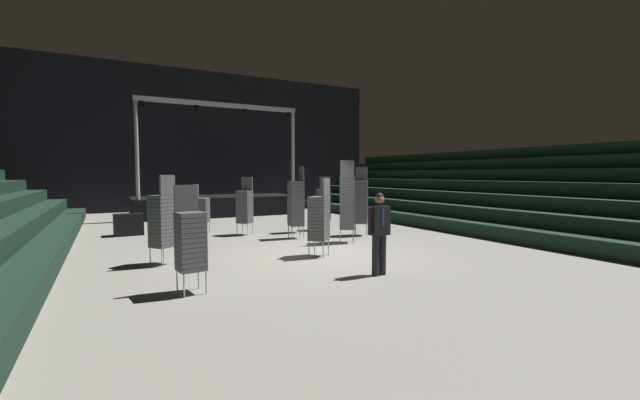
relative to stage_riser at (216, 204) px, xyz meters
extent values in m
cube|color=gray|center=(0.00, -11.26, -0.61)|extent=(22.00, 30.00, 0.10)
cube|color=black|center=(0.00, 3.74, 3.44)|extent=(22.00, 0.30, 8.00)
cube|color=black|center=(-6.12, -10.26, -0.34)|extent=(0.75, 24.00, 0.45)
cube|color=black|center=(6.12, -10.26, -0.34)|extent=(0.75, 24.00, 0.45)
cube|color=black|center=(6.88, -10.26, 0.11)|extent=(0.75, 24.00, 0.45)
cube|color=black|center=(7.62, -10.26, 0.56)|extent=(0.75, 24.00, 0.45)
cube|color=black|center=(8.38, -10.26, 1.01)|extent=(0.75, 24.00, 0.45)
cube|color=black|center=(9.12, -10.26, 1.46)|extent=(0.75, 24.00, 0.45)
cube|color=black|center=(9.88, -10.26, 1.91)|extent=(0.75, 24.00, 0.45)
cube|color=black|center=(10.62, -10.26, 2.36)|extent=(0.75, 24.00, 0.45)
cube|color=black|center=(0.00, 0.03, -0.09)|extent=(7.80, 3.23, 0.94)
cylinder|color=#9EA0A8|center=(-3.65, -1.34, 2.55)|extent=(0.16, 0.16, 4.34)
cylinder|color=#9EA0A8|center=(3.65, -1.34, 2.55)|extent=(0.16, 0.16, 4.34)
cube|color=#9EA0A8|center=(0.00, -1.34, 4.72)|extent=(7.50, 0.20, 0.20)
cylinder|color=black|center=(-3.40, -1.34, 4.50)|extent=(0.18, 0.18, 0.22)
cylinder|color=black|center=(-1.13, -1.34, 4.50)|extent=(0.18, 0.18, 0.22)
cylinder|color=black|center=(1.13, -1.34, 4.50)|extent=(0.18, 0.18, 0.22)
cylinder|color=black|center=(3.40, -1.34, 4.50)|extent=(0.18, 0.18, 0.22)
cylinder|color=black|center=(0.15, -13.61, -0.14)|extent=(0.15, 0.15, 0.83)
cylinder|color=black|center=(-0.03, -13.62, -0.14)|extent=(0.15, 0.15, 0.83)
cube|color=silver|center=(0.07, -13.68, 0.57)|extent=(0.19, 0.11, 0.59)
cube|color=black|center=(0.06, -13.62, 0.57)|extent=(0.41, 0.25, 0.59)
cube|color=navy|center=(0.07, -13.73, 0.64)|extent=(0.06, 0.01, 0.38)
cylinder|color=black|center=(0.30, -13.60, 0.58)|extent=(0.10, 0.10, 0.54)
cylinder|color=black|center=(-0.17, -13.63, 0.58)|extent=(0.10, 0.10, 0.54)
sphere|color=#936B4C|center=(0.06, -13.62, 1.00)|extent=(0.19, 0.19, 0.19)
sphere|color=black|center=(0.06, -13.62, 1.05)|extent=(0.16, 0.16, 0.16)
cylinder|color=#B2B5BA|center=(1.49, -9.71, -0.36)|extent=(0.02, 0.02, 0.40)
cylinder|color=#B2B5BA|center=(1.82, -9.91, -0.36)|extent=(0.02, 0.02, 0.40)
cylinder|color=#B2B5BA|center=(1.29, -10.04, -0.36)|extent=(0.02, 0.02, 0.40)
cylinder|color=#B2B5BA|center=(1.62, -10.23, -0.36)|extent=(0.02, 0.02, 0.40)
cube|color=#4C4C51|center=(1.56, -9.97, -0.12)|extent=(0.60, 0.60, 0.08)
cube|color=#4C4C51|center=(1.56, -9.97, -0.03)|extent=(0.60, 0.60, 0.08)
cube|color=#4C4C51|center=(1.56, -9.97, 0.05)|extent=(0.60, 0.60, 0.08)
cube|color=#4C4C51|center=(1.56, -9.97, 0.14)|extent=(0.60, 0.60, 0.08)
cube|color=#4C4C51|center=(1.56, -9.97, 0.22)|extent=(0.60, 0.60, 0.08)
cube|color=#4C4C51|center=(1.56, -9.97, 0.31)|extent=(0.60, 0.60, 0.08)
cube|color=#4C4C51|center=(1.56, -9.97, 0.39)|extent=(0.60, 0.60, 0.08)
cube|color=#4C4C51|center=(1.56, -9.97, 0.48)|extent=(0.60, 0.60, 0.08)
cube|color=#4C4C51|center=(1.56, -9.97, 0.56)|extent=(0.60, 0.60, 0.08)
cube|color=#4C4C51|center=(1.56, -9.97, 0.65)|extent=(0.60, 0.60, 0.08)
cube|color=#4C4C51|center=(1.56, -9.97, 0.73)|extent=(0.60, 0.60, 0.08)
cube|color=#4C4C51|center=(1.56, -9.97, 0.82)|extent=(0.60, 0.60, 0.08)
cube|color=#4C4C51|center=(1.56, -9.97, 0.90)|extent=(0.60, 0.60, 0.08)
cube|color=#4C4C51|center=(1.56, -9.97, 0.99)|extent=(0.60, 0.60, 0.08)
cube|color=#4C4C51|center=(1.56, -9.97, 1.07)|extent=(0.60, 0.60, 0.08)
cube|color=#4C4C51|center=(1.56, -9.97, 1.16)|extent=(0.60, 0.60, 0.08)
cube|color=#4C4C51|center=(1.56, -9.97, 1.24)|extent=(0.60, 0.60, 0.08)
cube|color=#4C4C51|center=(1.56, -9.97, 1.33)|extent=(0.60, 0.60, 0.08)
cube|color=#4C4C51|center=(1.56, -9.97, 1.41)|extent=(0.60, 0.60, 0.08)
cube|color=#4C4C51|center=(1.45, -10.14, 1.68)|extent=(0.37, 0.25, 0.46)
cylinder|color=#B2B5BA|center=(2.76, -9.27, -0.36)|extent=(0.02, 0.02, 0.40)
cylinder|color=#B2B5BA|center=(2.45, -9.04, -0.36)|extent=(0.02, 0.02, 0.40)
cylinder|color=#B2B5BA|center=(2.98, -8.96, -0.36)|extent=(0.02, 0.02, 0.40)
cylinder|color=#B2B5BA|center=(2.68, -8.74, -0.36)|extent=(0.02, 0.02, 0.40)
cube|color=#4C4C51|center=(2.72, -9.00, -0.12)|extent=(0.62, 0.62, 0.08)
cube|color=#4C4C51|center=(2.72, -9.00, -0.03)|extent=(0.62, 0.62, 0.08)
cube|color=#4C4C51|center=(2.72, -9.00, 0.05)|extent=(0.62, 0.62, 0.08)
cube|color=#4C4C51|center=(2.72, -9.00, 0.14)|extent=(0.62, 0.62, 0.08)
cube|color=#4C4C51|center=(2.72, -9.00, 0.22)|extent=(0.62, 0.62, 0.08)
cube|color=#4C4C51|center=(2.72, -9.00, 0.31)|extent=(0.62, 0.62, 0.08)
cube|color=#4C4C51|center=(2.72, -9.00, 0.39)|extent=(0.62, 0.62, 0.08)
cube|color=#4C4C51|center=(2.72, -9.00, 0.48)|extent=(0.62, 0.62, 0.08)
cube|color=#4C4C51|center=(2.72, -9.00, 0.56)|extent=(0.62, 0.62, 0.08)
cube|color=#4C4C51|center=(2.72, -9.00, 0.65)|extent=(0.62, 0.62, 0.08)
cube|color=#4C4C51|center=(2.72, -9.00, 0.73)|extent=(0.62, 0.62, 0.08)
cube|color=#4C4C51|center=(2.72, -9.00, 0.82)|extent=(0.62, 0.62, 0.08)
cube|color=#4C4C51|center=(2.72, -9.00, 0.90)|extent=(0.62, 0.62, 0.08)
cube|color=#4C4C51|center=(2.72, -9.00, 0.99)|extent=(0.62, 0.62, 0.08)
cube|color=#4C4C51|center=(2.72, -9.00, 1.07)|extent=(0.62, 0.62, 0.08)
cube|color=#4C4C51|center=(2.72, -9.00, 1.16)|extent=(0.62, 0.62, 0.08)
cube|color=#4C4C51|center=(2.72, -9.00, 1.24)|extent=(0.62, 0.62, 0.08)
cube|color=#4C4C51|center=(2.83, -8.85, 1.51)|extent=(0.35, 0.28, 0.46)
cylinder|color=#B2B5BA|center=(-0.72, -7.34, -0.36)|extent=(0.02, 0.02, 0.40)
cylinder|color=#B2B5BA|center=(-0.99, -7.07, -0.36)|extent=(0.02, 0.02, 0.40)
cylinder|color=#B2B5BA|center=(-0.45, -7.07, -0.36)|extent=(0.02, 0.02, 0.40)
cylinder|color=#B2B5BA|center=(-0.72, -6.80, -0.36)|extent=(0.02, 0.02, 0.40)
cube|color=#4C4C51|center=(-0.72, -7.07, -0.12)|extent=(0.62, 0.62, 0.08)
cube|color=#4C4C51|center=(-0.72, -7.07, -0.03)|extent=(0.62, 0.62, 0.08)
cube|color=#4C4C51|center=(-0.72, -7.07, 0.05)|extent=(0.62, 0.62, 0.08)
cube|color=#4C4C51|center=(-0.72, -7.07, 0.14)|extent=(0.62, 0.62, 0.08)
cube|color=#4C4C51|center=(-0.72, -7.07, 0.22)|extent=(0.62, 0.62, 0.08)
cube|color=#4C4C51|center=(-0.72, -7.07, 0.31)|extent=(0.62, 0.62, 0.08)
cube|color=#4C4C51|center=(-0.72, -7.07, 0.39)|extent=(0.62, 0.62, 0.08)
cube|color=#4C4C51|center=(-0.72, -7.07, 0.48)|extent=(0.62, 0.62, 0.08)
cube|color=#4C4C51|center=(-0.72, -7.07, 0.56)|extent=(0.62, 0.62, 0.08)
cube|color=#4C4C51|center=(-0.72, -7.07, 0.65)|extent=(0.62, 0.62, 0.08)
cube|color=#4C4C51|center=(-0.72, -7.07, 0.73)|extent=(0.62, 0.62, 0.08)
cube|color=#4C4C51|center=(-0.72, -7.07, 0.82)|extent=(0.62, 0.62, 0.08)
cube|color=#4C4C51|center=(-0.72, -7.07, 0.90)|extent=(0.62, 0.62, 0.08)
cube|color=#4C4C51|center=(-0.58, -6.93, 1.17)|extent=(0.32, 0.32, 0.46)
cylinder|color=#B2B5BA|center=(-3.99, -10.45, -0.36)|extent=(0.02, 0.02, 0.40)
cylinder|color=#B2B5BA|center=(-3.68, -10.23, -0.36)|extent=(0.02, 0.02, 0.40)
cylinder|color=#B2B5BA|center=(-3.77, -10.76, -0.36)|extent=(0.02, 0.02, 0.40)
cylinder|color=#B2B5BA|center=(-3.46, -10.54, -0.36)|extent=(0.02, 0.02, 0.40)
cube|color=#4C4C51|center=(-3.73, -10.49, -0.12)|extent=(0.61, 0.61, 0.08)
cube|color=#4C4C51|center=(-3.73, -10.49, -0.03)|extent=(0.61, 0.61, 0.08)
cube|color=#4C4C51|center=(-3.73, -10.49, 0.05)|extent=(0.61, 0.61, 0.08)
cube|color=#4C4C51|center=(-3.73, -10.49, 0.14)|extent=(0.61, 0.61, 0.08)
cube|color=#4C4C51|center=(-3.73, -10.49, 0.22)|extent=(0.61, 0.61, 0.08)
cube|color=#4C4C51|center=(-3.73, -10.49, 0.31)|extent=(0.61, 0.61, 0.08)
cube|color=#4C4C51|center=(-3.73, -10.49, 0.39)|extent=(0.61, 0.61, 0.08)
cube|color=#4C4C51|center=(-3.73, -10.49, 0.48)|extent=(0.61, 0.61, 0.08)
cube|color=#4C4C51|center=(-3.73, -10.49, 0.56)|extent=(0.61, 0.61, 0.08)
cube|color=#4C4C51|center=(-3.73, -10.49, 0.65)|extent=(0.61, 0.61, 0.08)
cube|color=#4C4C51|center=(-3.73, -10.49, 0.73)|extent=(0.61, 0.61, 0.08)
cube|color=#4C4C51|center=(-3.73, -10.49, 0.82)|extent=(0.61, 0.61, 0.08)
cube|color=#4C4C51|center=(-3.73, -10.49, 0.90)|extent=(0.61, 0.61, 0.08)
cube|color=#4C4C51|center=(-3.73, -10.49, 0.99)|extent=(0.61, 0.61, 0.08)
cube|color=#4C4C51|center=(-3.62, -10.66, 1.26)|extent=(0.36, 0.27, 0.46)
cylinder|color=#B2B5BA|center=(2.07, -7.03, -0.36)|extent=(0.02, 0.02, 0.40)
cylinder|color=#B2B5BA|center=(2.45, -7.11, -0.36)|extent=(0.02, 0.02, 0.40)
cylinder|color=#B2B5BA|center=(2.00, -7.41, -0.36)|extent=(0.02, 0.02, 0.40)
cylinder|color=#B2B5BA|center=(2.37, -7.48, -0.36)|extent=(0.02, 0.02, 0.40)
cube|color=#4C4C51|center=(2.22, -7.26, -0.12)|extent=(0.52, 0.52, 0.08)
cube|color=#4C4C51|center=(2.22, -7.26, -0.03)|extent=(0.52, 0.52, 0.08)
cube|color=#4C4C51|center=(2.22, -7.26, 0.05)|extent=(0.52, 0.52, 0.08)
cube|color=#4C4C51|center=(2.22, -7.26, 0.14)|extent=(0.52, 0.52, 0.08)
cube|color=#4C4C51|center=(2.22, -7.26, 0.22)|extent=(0.52, 0.52, 0.08)
cube|color=#4C4C51|center=(2.22, -7.26, 0.31)|extent=(0.52, 0.52, 0.08)
cube|color=#4C4C51|center=(2.22, -7.26, 0.39)|extent=(0.52, 0.52, 0.08)
cube|color=#4C4C51|center=(2.22, -7.26, 0.48)|extent=(0.52, 0.52, 0.08)
cube|color=#4C4C51|center=(2.22, -7.26, 0.56)|extent=(0.52, 0.52, 0.08)
cube|color=#4C4C51|center=(2.22, -7.26, 0.65)|extent=(0.52, 0.52, 0.08)
cube|color=#4C4C51|center=(2.22, -7.26, 0.73)|extent=(0.52, 0.52, 0.08)
cube|color=#4C4C51|center=(2.22, -7.26, 0.82)|extent=(0.52, 0.52, 0.08)
cube|color=#4C4C51|center=(2.22, -7.26, 0.90)|extent=(0.52, 0.52, 0.08)
cube|color=#4C4C51|center=(2.19, -7.45, 1.17)|extent=(0.41, 0.13, 0.46)
cylinder|color=#B2B5BA|center=(-1.70, -6.10, -0.36)|extent=(0.02, 0.02, 0.40)
cylinder|color=#B2B5BA|center=(-1.90, -6.42, -0.36)|extent=(0.02, 0.02, 0.40)
cylinder|color=#B2B5BA|center=(-2.02, -5.90, -0.36)|extent=(0.02, 0.02, 0.40)
cylinder|color=#B2B5BA|center=(-2.22, -6.22, -0.36)|extent=(0.02, 0.02, 0.40)
cube|color=#4C4C51|center=(-1.96, -6.16, -0.12)|extent=(0.61, 0.61, 0.08)
cube|color=#4C4C51|center=(-1.96, -6.16, -0.03)|extent=(0.61, 0.61, 0.08)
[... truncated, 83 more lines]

